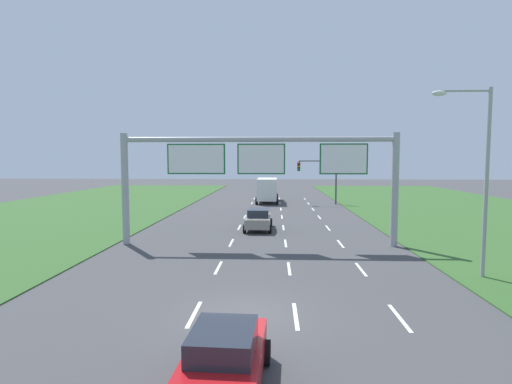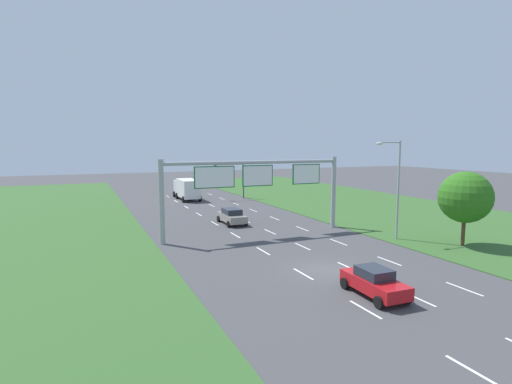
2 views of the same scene
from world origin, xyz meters
The scene contains 12 objects.
ground_plane centered at (0.00, 0.00, 0.00)m, with size 200.00×200.00×0.00m, color #424244.
grass_verge_right centered at (21.00, 10.00, 0.03)m, with size 24.00×120.00×0.06m, color #335B28.
lane_dashes_inner_left centered at (-1.75, 12.00, 0.00)m, with size 0.14×62.40×0.01m.
lane_dashes_inner_right centered at (1.75, 12.00, 0.00)m, with size 0.14×62.40×0.01m.
lane_dashes_slip centered at (5.25, 12.00, 0.00)m, with size 0.14×62.40×0.01m.
car_near_red centered at (-0.19, 17.04, 0.82)m, with size 2.12×4.32×1.60m.
car_lead_silver centered at (-0.13, -4.74, 0.78)m, with size 2.12×4.16×1.55m.
box_truck centered at (0.17, 37.39, 1.67)m, with size 2.76×7.85×3.06m.
sign_gantry centered at (0.07, 11.40, 4.94)m, with size 17.24×0.44×7.00m.
traffic_light_mast centered at (6.54, 35.11, 3.87)m, with size 4.76×0.49×5.60m.
street_lamp centered at (10.06, 4.84, 5.08)m, with size 2.61×0.32×8.50m.
roadside_tree_near centered at (13.66, 0.87, 3.99)m, with size 4.12×4.12×6.05m.
Camera 2 is at (-14.44, -21.16, 8.13)m, focal length 28.00 mm.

